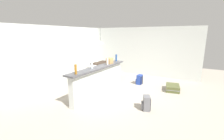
% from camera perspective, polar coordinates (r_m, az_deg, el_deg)
% --- Properties ---
extents(ground_plane, '(13.00, 13.00, 0.05)m').
position_cam_1_polar(ground_plane, '(5.89, 1.58, -8.48)').
color(ground_plane, '#ADA393').
extents(wall_back, '(6.60, 0.10, 2.50)m').
position_cam_1_polar(wall_back, '(7.51, -19.24, 5.55)').
color(wall_back, silver).
rests_on(wall_back, ground_plane).
extents(wall_right, '(0.10, 6.00, 2.50)m').
position_cam_1_polar(wall_right, '(8.43, 10.05, 6.82)').
color(wall_right, silver).
rests_on(wall_right, ground_plane).
extents(partition_half_wall, '(2.80, 0.20, 0.98)m').
position_cam_1_polar(partition_half_wall, '(5.57, -4.64, -4.17)').
color(partition_half_wall, silver).
rests_on(partition_half_wall, ground_plane).
extents(bar_countertop, '(2.96, 0.40, 0.05)m').
position_cam_1_polar(bar_countertop, '(5.44, -4.74, 1.03)').
color(bar_countertop, '#4C4C51').
rests_on(bar_countertop, partition_half_wall).
extents(bottle_amber, '(0.07, 0.07, 0.28)m').
position_cam_1_polar(bottle_amber, '(4.46, -13.26, 0.24)').
color(bottle_amber, '#9E661E').
rests_on(bottle_amber, bar_countertop).
extents(bottle_clear, '(0.08, 0.08, 0.22)m').
position_cam_1_polar(bottle_clear, '(5.14, -7.49, 1.79)').
color(bottle_clear, silver).
rests_on(bottle_clear, bar_countertop).
extents(bottle_white, '(0.07, 0.07, 0.25)m').
position_cam_1_polar(bottle_white, '(5.71, -1.69, 3.15)').
color(bottle_white, silver).
rests_on(bottle_white, bar_countertop).
extents(bottle_blue, '(0.07, 0.07, 0.28)m').
position_cam_1_polar(bottle_blue, '(6.52, 1.57, 4.55)').
color(bottle_blue, '#284C89').
rests_on(bottle_blue, bar_countertop).
extents(grocery_bag, '(0.26, 0.18, 0.22)m').
position_cam_1_polar(grocery_bag, '(5.96, -0.84, 3.44)').
color(grocery_bag, tan).
rests_on(grocery_bag, bar_countertop).
extents(dining_table, '(1.10, 0.80, 0.74)m').
position_cam_1_polar(dining_table, '(7.85, -3.40, 2.09)').
color(dining_table, '#332319').
rests_on(dining_table, ground_plane).
extents(dining_chair_near_partition, '(0.45, 0.45, 0.93)m').
position_cam_1_polar(dining_chair_near_partition, '(7.54, -0.10, 0.64)').
color(dining_chair_near_partition, '#9E754C').
rests_on(dining_chair_near_partition, ground_plane).
extents(pendant_lamp, '(0.34, 0.34, 0.86)m').
position_cam_1_polar(pendant_lamp, '(7.70, -4.32, 10.16)').
color(pendant_lamp, black).
extents(suitcase_flat_olive, '(0.88, 0.63, 0.22)m').
position_cam_1_polar(suitcase_flat_olive, '(6.49, 21.45, -6.10)').
color(suitcase_flat_olive, '#51562D').
rests_on(suitcase_flat_olive, ground_plane).
extents(backpack_blue, '(0.29, 0.27, 0.42)m').
position_cam_1_polar(backpack_blue, '(6.86, 10.07, -3.53)').
color(backpack_blue, '#233D93').
rests_on(backpack_blue, ground_plane).
extents(backpack_grey, '(0.33, 0.31, 0.42)m').
position_cam_1_polar(backpack_grey, '(4.65, 12.50, -11.88)').
color(backpack_grey, slate).
rests_on(backpack_grey, ground_plane).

